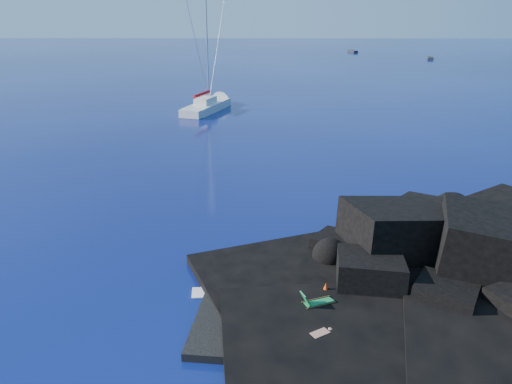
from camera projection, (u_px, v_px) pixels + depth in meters
ground at (190, 329)px, 20.61m from camera, size 400.00×400.00×0.00m
headland at (475, 291)px, 23.36m from camera, size 24.00×24.00×3.60m
beach at (298, 322)px, 21.06m from camera, size 9.08×6.86×0.70m
surf_foam at (301, 269)px, 25.27m from camera, size 10.00×8.00×0.06m
sailboat at (208, 111)px, 63.69m from camera, size 7.14×13.73×14.21m
deck_chair at (319, 298)px, 21.23m from camera, size 1.56×1.12×0.98m
towel at (320, 338)px, 19.41m from camera, size 2.29×1.94×0.05m
sunbather at (320, 335)px, 19.35m from camera, size 1.95×1.47×0.27m
marker_cone at (326, 289)px, 22.32m from camera, size 0.50×0.50×0.59m
distant_boat_a at (353, 52)px, 144.68m from camera, size 2.43×4.42×0.56m
distant_boat_b at (430, 59)px, 126.07m from camera, size 2.24×4.37×0.56m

